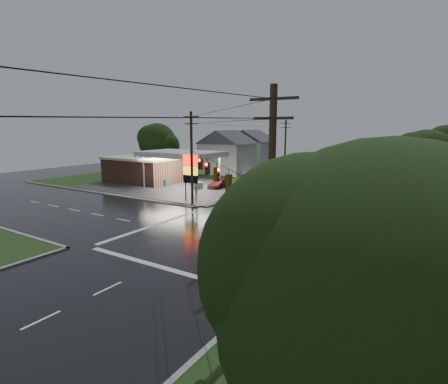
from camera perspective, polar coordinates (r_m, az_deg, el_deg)
The scene contains 16 objects.
ground at distance 29.68m, azimuth -1.71°, elevation -7.55°, with size 120.00×120.00×0.00m, color black.
grass_nw at distance 65.34m, azimuth -7.89°, elevation 2.40°, with size 36.00×36.00×0.08m, color black.
gas_station at distance 60.17m, azimuth -11.58°, elevation 3.99°, with size 26.20×18.00×5.60m.
pylon_sign at distance 43.20m, azimuth -5.51°, elevation 3.59°, with size 2.00×0.35×6.00m.
utility_pole_nw at distance 41.63m, azimuth -5.31°, elevation 5.70°, with size 2.20×0.32×11.00m.
utility_pole_se at distance 15.63m, azimuth 7.65°, elevation -2.51°, with size 2.20×0.32×11.00m.
utility_pole_n at distance 66.48m, azimuth 9.95°, elevation 7.18°, with size 2.20×0.32×10.50m.
traffic_signals at distance 28.32m, azimuth -1.77°, elevation 5.00°, with size 26.87×26.87×1.47m.
house_near at distance 69.99m, azimuth 0.54°, elevation 6.63°, with size 11.05×8.48×8.60m.
house_far at distance 80.88m, azimuth 4.44°, elevation 7.13°, with size 11.05×8.48×8.60m.
tree_nw_behind at distance 72.95m, azimuth -10.73°, elevation 8.01°, with size 8.93×7.60×10.00m.
tree_ne_near at distance 45.54m, azimuth 30.19°, elevation 4.53°, with size 7.99×6.80×8.98m.
tree_se at distance 8.25m, azimuth 25.30°, elevation -16.96°, with size 8.22×7.00×9.08m.
car_north at distance 40.18m, azimuth 4.56°, elevation -1.71°, with size 1.49×4.27×1.41m, color black.
car_crossing at distance 32.89m, azimuth 2.96°, elevation -4.49°, with size 1.63×4.04×1.38m, color gray.
car_pump at distance 53.53m, azimuth -0.72°, elevation 1.44°, with size 2.04×5.03×1.46m, color #4D1211.
Camera 1 is at (15.81, -23.36, 9.24)m, focal length 28.00 mm.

